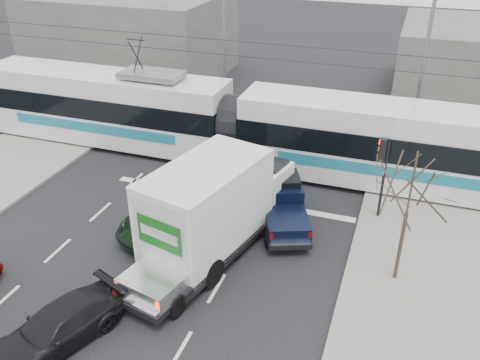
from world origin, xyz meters
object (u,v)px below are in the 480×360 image
(box_truck, at_px, (217,205))
(dark_car, at_px, (58,327))
(street_lamp_far, at_px, (221,33))
(tram, at_px, (234,124))
(traffic_signal, at_px, (383,161))
(green_car, at_px, (175,214))
(street_lamp_near, at_px, (421,58))
(bare_tree, at_px, (411,189))
(navy_pickup, at_px, (283,203))
(silver_pickup, at_px, (193,247))

(box_truck, xyz_separation_m, dark_car, (-2.78, -6.28, -1.26))
(street_lamp_far, relative_size, tram, 0.31)
(traffic_signal, relative_size, green_car, 0.69)
(street_lamp_near, bearing_deg, street_lamp_far, 170.13)
(street_lamp_far, distance_m, box_truck, 14.88)
(traffic_signal, distance_m, dark_car, 13.55)
(traffic_signal, distance_m, tram, 8.25)
(street_lamp_far, xyz_separation_m, box_truck, (5.02, -13.64, -3.23))
(traffic_signal, distance_m, street_lamp_near, 7.91)
(dark_car, bearing_deg, street_lamp_near, 83.98)
(bare_tree, height_order, green_car, bare_tree)
(bare_tree, relative_size, box_truck, 0.62)
(box_truck, xyz_separation_m, green_car, (-2.11, 0.57, -1.15))
(bare_tree, height_order, street_lamp_near, street_lamp_near)
(navy_pickup, bearing_deg, green_car, -176.37)
(bare_tree, xyz_separation_m, silver_pickup, (-7.05, -1.84, -2.76))
(silver_pickup, xyz_separation_m, navy_pickup, (2.23, 4.22, -0.09))
(street_lamp_near, bearing_deg, bare_tree, -88.58)
(traffic_signal, xyz_separation_m, navy_pickup, (-3.69, -1.62, -1.80))
(navy_pickup, distance_m, dark_car, 9.99)
(box_truck, bearing_deg, dark_car, -100.08)
(tram, bearing_deg, street_lamp_near, 27.10)
(box_truck, distance_m, dark_car, 6.98)
(street_lamp_near, height_order, navy_pickup, street_lamp_near)
(tram, bearing_deg, dark_car, -93.52)
(street_lamp_near, distance_m, silver_pickup, 15.50)
(traffic_signal, relative_size, box_truck, 0.45)
(street_lamp_near, height_order, box_truck, street_lamp_near)
(bare_tree, distance_m, traffic_signal, 4.28)
(bare_tree, distance_m, silver_pickup, 7.79)
(navy_pickup, bearing_deg, traffic_signal, 1.66)
(street_lamp_near, bearing_deg, dark_car, -117.32)
(green_car, distance_m, dark_car, 6.88)
(silver_pickup, height_order, green_car, silver_pickup)
(navy_pickup, distance_m, green_car, 4.50)
(box_truck, relative_size, dark_car, 1.87)
(traffic_signal, xyz_separation_m, green_car, (-7.75, -3.57, -2.01))
(bare_tree, bearing_deg, traffic_signal, 105.76)
(dark_car, bearing_deg, traffic_signal, 72.37)
(box_truck, distance_m, green_car, 2.47)
(street_lamp_near, relative_size, navy_pickup, 1.87)
(green_car, bearing_deg, dark_car, -76.64)
(bare_tree, height_order, traffic_signal, bare_tree)
(navy_pickup, bearing_deg, silver_pickup, -139.87)
(bare_tree, xyz_separation_m, tram, (-8.72, 7.17, -1.69))
(traffic_signal, relative_size, tram, 0.12)
(street_lamp_near, bearing_deg, green_car, -127.81)
(bare_tree, relative_size, silver_pickup, 0.83)
(box_truck, bearing_deg, silver_pickup, -85.69)
(bare_tree, xyz_separation_m, dark_car, (-9.54, -6.42, -3.17))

